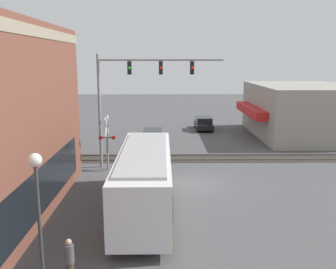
# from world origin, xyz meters

# --- Properties ---
(ground_plane) EXTENTS (120.00, 120.00, 0.00)m
(ground_plane) POSITION_xyz_m (0.00, 0.00, 0.00)
(ground_plane) COLOR #4C4C4F
(shop_building) EXTENTS (12.84, 10.32, 5.13)m
(shop_building) POSITION_xyz_m (14.71, -12.01, 2.57)
(shop_building) COLOR gray
(shop_building) RESTS_ON ground
(city_bus) EXTENTS (10.23, 2.59, 3.21)m
(city_bus) POSITION_xyz_m (-4.30, 2.80, 1.77)
(city_bus) COLOR silver
(city_bus) RESTS_ON ground
(traffic_signal_gantry) EXTENTS (0.42, 8.71, 8.00)m
(traffic_signal_gantry) POSITION_xyz_m (3.74, 3.77, 5.96)
(traffic_signal_gantry) COLOR gray
(traffic_signal_gantry) RESTS_ON ground
(crossing_signal) EXTENTS (1.41, 1.18, 3.81)m
(crossing_signal) POSITION_xyz_m (3.11, 5.76, 2.30)
(crossing_signal) COLOR gray
(crossing_signal) RESTS_ON ground
(streetlamp) EXTENTS (0.44, 0.44, 4.80)m
(streetlamp) POSITION_xyz_m (-11.06, 5.85, 2.87)
(streetlamp) COLOR #38383A
(streetlamp) RESTS_ON ground
(rail_track_near) EXTENTS (2.60, 60.00, 0.15)m
(rail_track_near) POSITION_xyz_m (6.00, 0.00, 0.03)
(rail_track_near) COLOR #332D28
(rail_track_near) RESTS_ON ground
(parked_car_red) EXTENTS (4.47, 1.82, 1.44)m
(parked_car_red) POSITION_xyz_m (10.62, 2.80, 0.67)
(parked_car_red) COLOR #B21E19
(parked_car_red) RESTS_ON ground
(parked_car_black) EXTENTS (4.28, 1.82, 1.43)m
(parked_car_black) POSITION_xyz_m (18.11, -2.60, 0.66)
(parked_car_black) COLOR black
(parked_car_black) RESTS_ON ground
(pedestrian_by_lamp) EXTENTS (0.34, 0.34, 1.66)m
(pedestrian_by_lamp) POSITION_xyz_m (-10.56, 5.10, 0.84)
(pedestrian_by_lamp) COLOR #473828
(pedestrian_by_lamp) RESTS_ON ground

